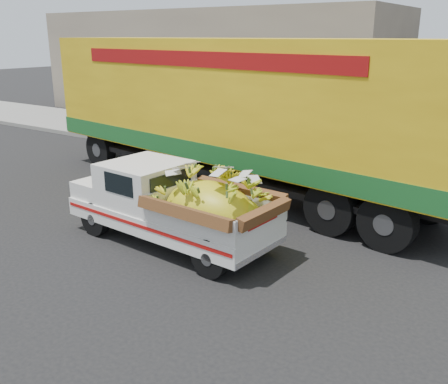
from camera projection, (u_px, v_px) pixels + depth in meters
The scene contains 6 objects.
ground at pixel (137, 227), 10.52m from camera, with size 100.00×100.00×0.00m, color black.
curb at pixel (274, 166), 15.10m from camera, with size 60.00×0.25×0.15m, color gray.
sidewalk at pixel (305, 154), 16.75m from camera, with size 60.00×4.00×0.14m, color gray.
building_left at pixel (214, 64), 25.00m from camera, with size 18.00×6.00×5.00m, color gray.
pickup_truck at pixel (183, 206), 9.32m from camera, with size 4.37×1.82×1.50m.
semi_trailer at pixel (234, 108), 12.47m from camera, with size 12.05×4.10×3.80m.
Camera 1 is at (7.10, -7.01, 3.86)m, focal length 40.00 mm.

